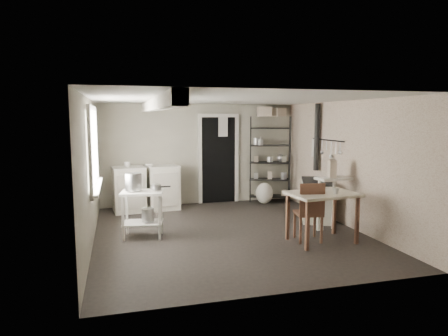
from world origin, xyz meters
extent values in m
plane|color=black|center=(0.00, 0.00, 0.00)|extent=(5.00, 5.00, 0.00)
plane|color=beige|center=(0.00, 0.00, 2.30)|extent=(5.00, 5.00, 0.00)
cube|color=#9C9785|center=(0.00, 2.50, 1.15)|extent=(4.50, 0.02, 2.30)
cube|color=#9C9785|center=(0.00, -2.50, 1.15)|extent=(4.50, 0.02, 2.30)
cube|color=#9C9785|center=(-2.25, 0.00, 1.15)|extent=(0.02, 5.00, 2.30)
cube|color=#9C9785|center=(2.25, 0.00, 1.15)|extent=(0.02, 5.00, 2.30)
cylinder|color=silver|center=(-1.59, 0.16, 0.94)|extent=(0.34, 0.34, 0.29)
cylinder|color=silver|center=(-1.23, 0.08, 0.85)|extent=(0.19, 0.19, 0.09)
cylinder|color=silver|center=(-1.37, 0.08, 0.39)|extent=(0.27, 0.27, 0.23)
imported|color=silver|center=(-1.18, 2.05, 0.95)|extent=(0.27, 0.27, 0.06)
imported|color=silver|center=(-1.64, 2.03, 0.97)|extent=(0.14, 0.14, 0.11)
imported|color=silver|center=(1.40, 2.24, 1.37)|extent=(0.11, 0.12, 0.20)
cube|color=beige|center=(1.48, 2.22, 2.01)|extent=(0.36, 0.33, 0.22)
cube|color=beige|center=(1.83, 2.27, 1.99)|extent=(0.38, 0.37, 0.19)
cube|color=beige|center=(1.83, -0.25, 1.01)|extent=(0.17, 0.23, 0.31)
imported|color=silver|center=(1.46, -1.03, 0.81)|extent=(0.12, 0.12, 0.09)
ellipsoid|color=beige|center=(1.44, 2.04, 0.24)|extent=(0.41, 0.35, 0.49)
cylinder|color=silver|center=(1.62, -0.26, 0.07)|extent=(0.15, 0.15, 0.16)
camera|label=1|loc=(-1.82, -6.51, 2.00)|focal=32.00mm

